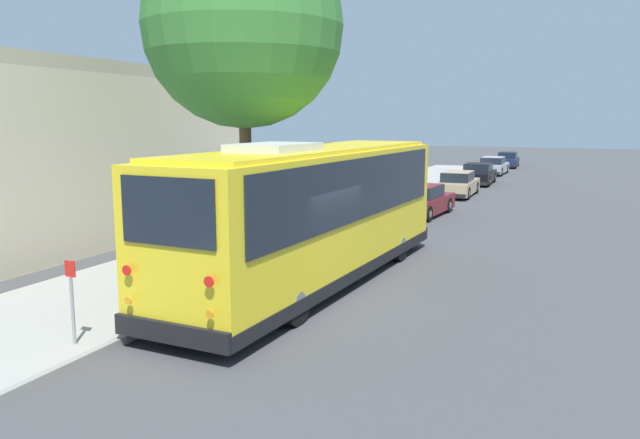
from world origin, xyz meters
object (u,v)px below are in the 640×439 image
Objects in this scene: sign_post_near at (72,301)px; parked_sedan_navy at (508,160)px; parked_sedan_tan at (458,185)px; parked_sedan_black at (478,174)px; shuttle_bus at (315,208)px; parked_sedan_silver at (493,166)px; street_tree at (246,13)px; parked_sedan_maroon at (421,202)px; fire_hydrant at (346,214)px; sign_post_far at (128,295)px.

parked_sedan_navy is at bearing -2.10° from sign_post_near.
parked_sedan_tan reaches higher than parked_sedan_black.
sign_post_near is (-24.89, 1.73, 0.31)m from parked_sedan_tan.
sign_post_near is (-31.43, 1.71, 0.32)m from parked_sedan_black.
shuttle_bus is at bearing 179.17° from parked_sedan_black.
sign_post_near is (-46.25, 1.69, 0.33)m from parked_sedan_navy.
parked_sedan_tan is 1.00× the size of parked_sedan_black.
street_tree is (-31.55, 2.21, 6.19)m from parked_sedan_silver.
sign_post_near reaches higher than parked_sedan_black.
parked_sedan_maroon reaches higher than parked_sedan_black.
shuttle_bus is at bearing 179.67° from parked_sedan_tan.
parked_sedan_black is at bearing -5.58° from street_tree.
parked_sedan_maroon reaches higher than fire_hydrant.
parked_sedan_silver reaches higher than parked_sedan_navy.
street_tree is (1.35, 2.62, 4.90)m from shuttle_bus.
parked_sedan_silver is at bearing -2.30° from sign_post_near.
parked_sedan_maroon is 7.44m from parked_sedan_tan.
parked_sedan_tan is 1.02× the size of parked_sedan_navy.
parked_sedan_black is (6.54, 0.02, -0.01)m from parked_sedan_tan.
parked_sedan_maroon is 17.53m from sign_post_near.
parked_sedan_maroon is at bearing 4.24° from shuttle_bus.
sign_post_near is (-5.89, 1.96, -0.96)m from shuttle_bus.
sign_post_far is at bearing 174.75° from parked_sedan_tan.
shuttle_bus is 7.71m from fire_hydrant.
parked_sedan_navy is 44.87m from sign_post_far.
sign_post_near is 1.48× the size of sign_post_far.
parked_sedan_black is 31.48m from sign_post_near.
parked_sedan_silver is at bearing -3.57° from fire_hydrant.
sign_post_near reaches higher than parked_sedan_maroon.
parked_sedan_silver is at bearing 4.55° from parked_sedan_maroon.
fire_hydrant is at bearing 177.23° from parked_sedan_silver.
shuttle_bus is 13.78× the size of fire_hydrant.
parked_sedan_silver is (32.90, 0.41, -1.28)m from shuttle_bus.
parked_sedan_silver is 37.42m from sign_post_far.
shuttle_bus is 7.55× the size of sign_post_near.
street_tree is at bearing 65.47° from shuttle_bus.
parked_sedan_black is at bearing 177.86° from parked_sedan_navy.
parked_sedan_black is (25.53, 0.26, -1.28)m from shuttle_bus.
parked_sedan_black is 4.61× the size of sign_post_far.
parked_sedan_tan is at bearing -3.97° from sign_post_near.
street_tree reaches higher than parked_sedan_tan.
sign_post_near reaches higher than parked_sedan_silver.
sign_post_far is (-16.04, 1.65, 0.05)m from parked_sedan_maroon.
sign_post_far is (-5.84, -0.65, -6.12)m from street_tree.
shuttle_bus is 2.41× the size of parked_sedan_tan.
shuttle_bus is 25.57m from parked_sedan_black.
parked_sedan_tan reaches higher than parked_sedan_navy.
shuttle_bus is 2.44× the size of parked_sedan_silver.
parked_sedan_maroon is at bearing 177.72° from parked_sedan_navy.
shuttle_bus is 2.41× the size of parked_sedan_maroon.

